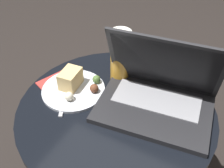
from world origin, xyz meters
TOP-DOWN VIEW (x-y plane):
  - table at (0.00, 0.00)m, footprint 0.63×0.63m
  - napkin at (-0.19, -0.01)m, footprint 0.22×0.19m
  - laptop at (0.11, 0.07)m, footprint 0.38×0.29m
  - beer_glass at (-0.06, 0.14)m, footprint 0.07×0.07m
  - snack_plate at (-0.17, 0.01)m, footprint 0.21×0.21m
  - fork at (-0.18, -0.03)m, footprint 0.10×0.17m

SIDE VIEW (x-z plane):
  - table at x=0.00m, z-range 0.08..0.57m
  - napkin at x=-0.19m, z-range 0.48..0.49m
  - fork at x=-0.18m, z-range 0.48..0.49m
  - snack_plate at x=-0.17m, z-range 0.47..0.54m
  - laptop at x=0.11m, z-range 0.41..0.65m
  - beer_glass at x=-0.06m, z-range 0.48..0.67m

